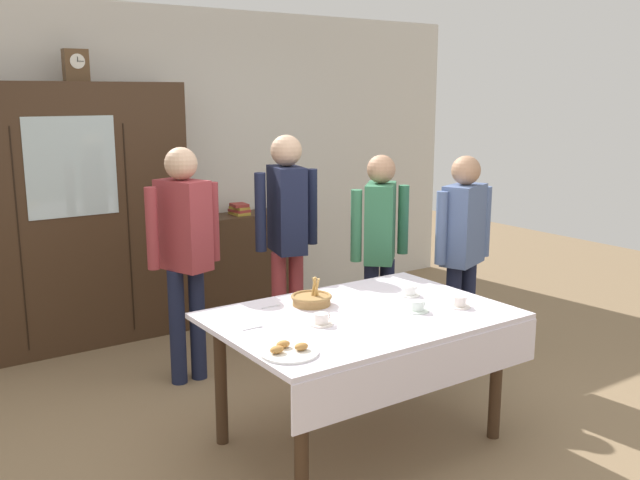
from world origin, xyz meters
name	(u,v)px	position (x,y,z in m)	size (l,w,h in m)	color
ground_plane	(339,426)	(0.00, 0.00, 0.00)	(12.00, 12.00, 0.00)	#846B4C
back_wall	(161,166)	(0.00, 2.65, 1.35)	(6.40, 0.10, 2.70)	silver
dining_table	(364,332)	(0.00, -0.24, 0.67)	(1.62, 1.13, 0.77)	#3D2819
wall_cabinet	(67,217)	(-0.90, 2.35, 1.03)	(1.84, 0.46, 2.06)	#3D2819
mantel_clock	(76,65)	(-0.75, 2.35, 2.18)	(0.18, 0.11, 0.24)	brown
bookshelf_low	(241,263)	(0.63, 2.41, 0.45)	(0.92, 0.35, 0.90)	#3D2819
book_stack	(239,209)	(0.63, 2.41, 0.95)	(0.15, 0.21, 0.10)	#B29333
tea_cup_center	(417,307)	(0.28, -0.36, 0.80)	(0.13, 0.13, 0.06)	silver
tea_cup_near_right	(321,320)	(-0.29, -0.24, 0.80)	(0.13, 0.13, 0.06)	white
tea_cup_back_edge	(459,303)	(0.54, -0.43, 0.80)	(0.13, 0.13, 0.06)	white
tea_cup_front_edge	(410,291)	(0.46, -0.09, 0.80)	(0.13, 0.13, 0.06)	white
bread_basket	(312,299)	(-0.14, 0.09, 0.80)	(0.24, 0.24, 0.16)	#9E7542
pastry_plate	(289,351)	(-0.66, -0.50, 0.78)	(0.28, 0.28, 0.05)	white
spoon_far_left	(274,306)	(-0.34, 0.18, 0.77)	(0.12, 0.02, 0.01)	silver
spoon_center	(256,327)	(-0.60, -0.09, 0.77)	(0.12, 0.02, 0.01)	silver
person_near_right_end	(287,225)	(0.33, 1.11, 1.03)	(0.52, 0.40, 1.69)	#933338
person_behind_table_left	(184,242)	(-0.45, 1.16, 0.99)	(0.52, 0.40, 1.63)	#191E38
person_beside_shelf	(380,239)	(0.89, 0.72, 0.93)	(0.52, 0.40, 1.54)	#191E38
person_behind_table_right	(463,241)	(1.33, 0.32, 0.93)	(0.52, 0.32, 1.55)	#191E38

